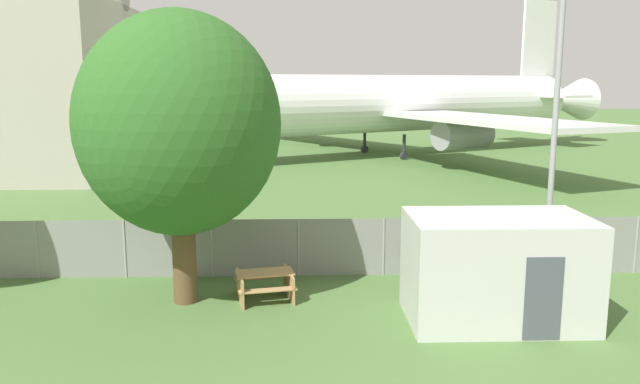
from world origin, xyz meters
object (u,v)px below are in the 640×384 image
(airplane, at_px, (368,105))
(portable_cabin, at_px, (497,269))
(picnic_bench_near_cabin, at_px, (265,282))
(tree_near_hangar, at_px, (179,125))

(airplane, xyz_separation_m, portable_cabin, (-0.37, -32.87, -2.67))
(picnic_bench_near_cabin, bearing_deg, tree_near_hangar, -177.18)
(airplane, distance_m, portable_cabin, 32.98)
(airplane, height_order, tree_near_hangar, airplane)
(portable_cabin, height_order, picnic_bench_near_cabin, portable_cabin)
(airplane, xyz_separation_m, picnic_bench_near_cabin, (-6.04, -31.25, -3.50))
(tree_near_hangar, bearing_deg, airplane, 75.49)
(portable_cabin, xyz_separation_m, tree_near_hangar, (-7.74, 1.52, 3.37))
(airplane, bearing_deg, picnic_bench_near_cabin, 50.84)
(tree_near_hangar, bearing_deg, picnic_bench_near_cabin, 2.82)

